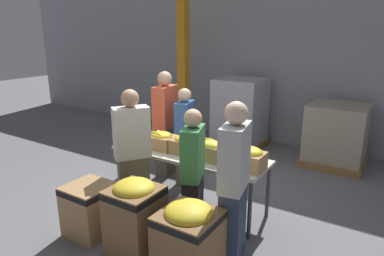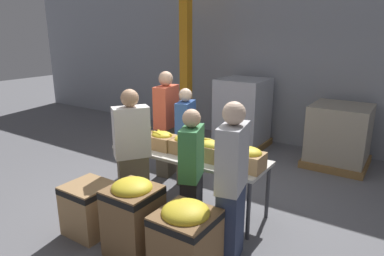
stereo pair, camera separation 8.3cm
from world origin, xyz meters
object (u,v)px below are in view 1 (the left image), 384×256
at_px(volunteer_2, 166,125).
at_px(support_pillar, 183,51).
at_px(donation_bin_1, 135,215).
at_px(donation_bin_2, 189,238).
at_px(banana_box_4, 248,157).
at_px(pallet_stack_0, 240,119).
at_px(banana_box_3, 213,150).
at_px(banana_box_1, 162,140).
at_px(banana_box_2, 186,144).
at_px(volunteer_4, 185,137).
at_px(volunteer_0, 193,175).
at_px(pallet_stack_1, 240,113).
at_px(pallet_stack_2, 336,135).
at_px(volunteer_3, 133,154).
at_px(sorting_table, 189,157).
at_px(donation_bin_0, 90,207).
at_px(banana_box_0, 140,135).
at_px(volunteer_1, 234,185).

distance_m(volunteer_2, support_pillar, 2.42).
height_order(donation_bin_1, donation_bin_2, donation_bin_1).
bearing_deg(banana_box_4, pallet_stack_0, 116.23).
bearing_deg(donation_bin_2, banana_box_3, 108.14).
relative_size(banana_box_1, banana_box_2, 1.00).
height_order(volunteer_4, support_pillar, support_pillar).
distance_m(banana_box_4, volunteer_2, 2.03).
bearing_deg(donation_bin_2, volunteer_2, 131.47).
relative_size(banana_box_1, volunteer_4, 0.25).
distance_m(volunteer_0, volunteer_2, 1.91).
relative_size(pallet_stack_0, pallet_stack_1, 0.82).
bearing_deg(support_pillar, volunteer_2, -64.33).
relative_size(banana_box_1, pallet_stack_2, 0.34).
height_order(volunteer_2, volunteer_3, volunteer_2).
relative_size(sorting_table, volunteer_0, 1.41).
bearing_deg(sorting_table, support_pillar, 125.04).
relative_size(sorting_table, pallet_stack_1, 1.52).
bearing_deg(banana_box_2, pallet_stack_0, 100.16).
distance_m(sorting_table, volunteer_3, 0.77).
bearing_deg(support_pillar, pallet_stack_1, 6.19).
distance_m(donation_bin_0, pallet_stack_1, 4.07).
bearing_deg(donation_bin_1, banana_box_1, 113.72).
bearing_deg(donation_bin_0, volunteer_2, 98.84).
distance_m(volunteer_2, donation_bin_0, 2.06).
height_order(banana_box_3, donation_bin_0, banana_box_3).
bearing_deg(donation_bin_1, banana_box_0, 128.25).
distance_m(banana_box_1, donation_bin_0, 1.33).
height_order(banana_box_4, volunteer_2, volunteer_2).
distance_m(donation_bin_1, pallet_stack_0, 4.15).
distance_m(pallet_stack_1, pallet_stack_2, 1.96).
xyz_separation_m(banana_box_1, banana_box_4, (1.34, -0.04, 0.02)).
bearing_deg(volunteer_3, pallet_stack_2, 5.53).
relative_size(banana_box_2, support_pillar, 0.10).
bearing_deg(volunteer_2, pallet_stack_2, 122.46).
bearing_deg(banana_box_1, volunteer_1, -25.31).
relative_size(banana_box_3, volunteer_2, 0.23).
bearing_deg(donation_bin_1, sorting_table, 94.13).
bearing_deg(banana_box_0, pallet_stack_1, 82.57).
bearing_deg(banana_box_4, pallet_stack_1, 116.26).
bearing_deg(donation_bin_2, donation_bin_0, -180.00).
relative_size(banana_box_0, banana_box_4, 1.00).
bearing_deg(sorting_table, pallet_stack_1, 100.57).
xyz_separation_m(banana_box_4, pallet_stack_0, (-1.46, 2.96, -0.35)).
relative_size(banana_box_4, pallet_stack_0, 0.33).
relative_size(pallet_stack_1, pallet_stack_2, 1.29).
distance_m(banana_box_2, volunteer_4, 0.82).
distance_m(volunteer_3, pallet_stack_2, 3.90).
bearing_deg(donation_bin_1, support_pillar, 116.77).
relative_size(volunteer_0, donation_bin_2, 1.95).
relative_size(banana_box_0, donation_bin_2, 0.48).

